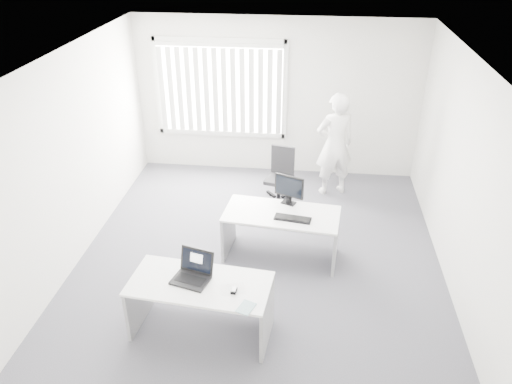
# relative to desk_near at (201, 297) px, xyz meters

# --- Properties ---
(ground) EXTENTS (6.00, 6.00, 0.00)m
(ground) POSITION_rel_desk_near_xyz_m (0.50, 1.28, -0.51)
(ground) COLOR #5A5A62
(ground) RESTS_ON ground
(wall_back) EXTENTS (5.00, 0.02, 2.80)m
(wall_back) POSITION_rel_desk_near_xyz_m (0.50, 4.28, 0.89)
(wall_back) COLOR silver
(wall_back) RESTS_ON ground
(wall_front) EXTENTS (5.00, 0.02, 2.80)m
(wall_front) POSITION_rel_desk_near_xyz_m (0.50, -1.72, 0.89)
(wall_front) COLOR silver
(wall_front) RESTS_ON ground
(wall_left) EXTENTS (0.02, 6.00, 2.80)m
(wall_left) POSITION_rel_desk_near_xyz_m (-2.00, 1.28, 0.89)
(wall_left) COLOR silver
(wall_left) RESTS_ON ground
(wall_right) EXTENTS (0.02, 6.00, 2.80)m
(wall_right) POSITION_rel_desk_near_xyz_m (3.00, 1.28, 0.89)
(wall_right) COLOR silver
(wall_right) RESTS_ON ground
(ceiling) EXTENTS (5.00, 6.00, 0.02)m
(ceiling) POSITION_rel_desk_near_xyz_m (0.50, 1.28, 2.29)
(ceiling) COLOR white
(ceiling) RESTS_ON wall_back
(window) EXTENTS (2.32, 0.06, 1.76)m
(window) POSITION_rel_desk_near_xyz_m (-0.50, 4.24, 1.04)
(window) COLOR silver
(window) RESTS_ON wall_back
(blinds) EXTENTS (2.20, 0.10, 1.50)m
(blinds) POSITION_rel_desk_near_xyz_m (-0.50, 4.18, 1.01)
(blinds) COLOR silver
(blinds) RESTS_ON wall_back
(desk_near) EXTENTS (1.61, 0.87, 0.71)m
(desk_near) POSITION_rel_desk_near_xyz_m (0.00, 0.00, 0.00)
(desk_near) COLOR silver
(desk_near) RESTS_ON ground
(desk_far) EXTENTS (1.61, 0.88, 0.71)m
(desk_far) POSITION_rel_desk_near_xyz_m (0.79, 1.56, -0.00)
(desk_far) COLOR silver
(desk_far) RESTS_ON ground
(office_chair) EXTENTS (0.64, 0.64, 0.94)m
(office_chair) POSITION_rel_desk_near_xyz_m (0.66, 3.13, -0.22)
(office_chair) COLOR black
(office_chair) RESTS_ON ground
(person) EXTENTS (0.76, 0.63, 1.78)m
(person) POSITION_rel_desk_near_xyz_m (1.53, 3.52, 0.38)
(person) COLOR white
(person) RESTS_ON ground
(laptop) EXTENTS (0.48, 0.45, 0.31)m
(laptop) POSITION_rel_desk_near_xyz_m (-0.10, 0.01, 0.35)
(laptop) COLOR black
(laptop) RESTS_ON desk_near
(paper_sheet) EXTENTS (0.31, 0.26, 0.00)m
(paper_sheet) POSITION_rel_desk_near_xyz_m (0.38, -0.06, 0.20)
(paper_sheet) COLOR silver
(paper_sheet) RESTS_ON desk_near
(mouse) EXTENTS (0.07, 0.10, 0.04)m
(mouse) POSITION_rel_desk_near_xyz_m (0.40, -0.11, 0.22)
(mouse) COLOR #B3B3B5
(mouse) RESTS_ON paper_sheet
(booklet) EXTENTS (0.21, 0.24, 0.01)m
(booklet) POSITION_rel_desk_near_xyz_m (0.56, -0.34, 0.20)
(booklet) COLOR white
(booklet) RESTS_ON desk_near
(keyboard) EXTENTS (0.50, 0.23, 0.02)m
(keyboard) POSITION_rel_desk_near_xyz_m (0.95, 1.42, 0.21)
(keyboard) COLOR black
(keyboard) RESTS_ON desk_far
(monitor) EXTENTS (0.44, 0.28, 0.43)m
(monitor) POSITION_rel_desk_near_xyz_m (0.87, 1.84, 0.41)
(monitor) COLOR black
(monitor) RESTS_ON desk_far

